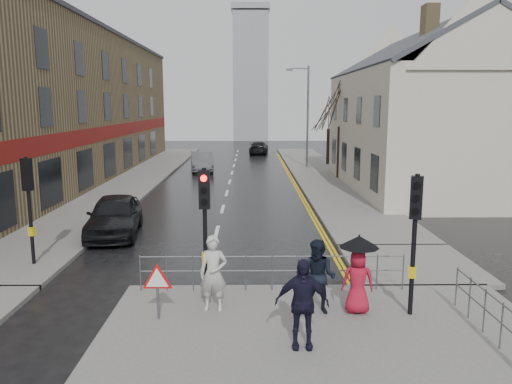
{
  "coord_description": "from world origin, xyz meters",
  "views": [
    {
      "loc": [
        1.35,
        -12.26,
        5.1
      ],
      "look_at": [
        1.57,
        5.38,
        2.01
      ],
      "focal_mm": 35.0,
      "sensor_mm": 36.0,
      "label": 1
    }
  ],
  "objects_px": {
    "pedestrian_a": "(213,273)",
    "pedestrian_with_umbrella": "(358,270)",
    "pedestrian_d": "(302,303)",
    "pedestrian_b": "(319,277)",
    "car_mid": "(202,162)",
    "car_parked": "(114,215)"
  },
  "relations": [
    {
      "from": "pedestrian_d",
      "to": "car_mid",
      "type": "bearing_deg",
      "value": 102.09
    },
    {
      "from": "pedestrian_d",
      "to": "car_parked",
      "type": "height_order",
      "value": "pedestrian_d"
    },
    {
      "from": "pedestrian_with_umbrella",
      "to": "car_parked",
      "type": "distance_m",
      "value": 11.21
    },
    {
      "from": "pedestrian_with_umbrella",
      "to": "car_parked",
      "type": "xyz_separation_m",
      "value": [
        -7.94,
        7.91,
        -0.42
      ]
    },
    {
      "from": "pedestrian_d",
      "to": "car_mid",
      "type": "distance_m",
      "value": 29.32
    },
    {
      "from": "pedestrian_with_umbrella",
      "to": "car_mid",
      "type": "height_order",
      "value": "pedestrian_with_umbrella"
    },
    {
      "from": "pedestrian_b",
      "to": "car_mid",
      "type": "height_order",
      "value": "pedestrian_b"
    },
    {
      "from": "pedestrian_with_umbrella",
      "to": "pedestrian_d",
      "type": "xyz_separation_m",
      "value": [
        -1.52,
        -1.72,
        -0.13
      ]
    },
    {
      "from": "pedestrian_d",
      "to": "car_parked",
      "type": "xyz_separation_m",
      "value": [
        -6.42,
        9.63,
        -0.29
      ]
    },
    {
      "from": "pedestrian_with_umbrella",
      "to": "car_mid",
      "type": "distance_m",
      "value": 27.93
    },
    {
      "from": "pedestrian_a",
      "to": "pedestrian_with_umbrella",
      "type": "xyz_separation_m",
      "value": [
        3.47,
        -0.21,
        0.15
      ]
    },
    {
      "from": "car_parked",
      "to": "car_mid",
      "type": "relative_size",
      "value": 1.02
    },
    {
      "from": "car_parked",
      "to": "car_mid",
      "type": "height_order",
      "value": "car_parked"
    },
    {
      "from": "pedestrian_with_umbrella",
      "to": "car_parked",
      "type": "relative_size",
      "value": 0.41
    },
    {
      "from": "pedestrian_a",
      "to": "car_mid",
      "type": "distance_m",
      "value": 27.14
    },
    {
      "from": "pedestrian_b",
      "to": "car_mid",
      "type": "bearing_deg",
      "value": 129.32
    },
    {
      "from": "pedestrian_with_umbrella",
      "to": "pedestrian_a",
      "type": "bearing_deg",
      "value": 176.48
    },
    {
      "from": "pedestrian_with_umbrella",
      "to": "pedestrian_d",
      "type": "bearing_deg",
      "value": -131.53
    },
    {
      "from": "pedestrian_with_umbrella",
      "to": "car_parked",
      "type": "height_order",
      "value": "pedestrian_with_umbrella"
    },
    {
      "from": "pedestrian_with_umbrella",
      "to": "pedestrian_d",
      "type": "height_order",
      "value": "pedestrian_with_umbrella"
    },
    {
      "from": "pedestrian_a",
      "to": "pedestrian_d",
      "type": "xyz_separation_m",
      "value": [
        1.95,
        -1.93,
        0.02
      ]
    },
    {
      "from": "pedestrian_a",
      "to": "pedestrian_b",
      "type": "distance_m",
      "value": 2.54
    }
  ]
}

